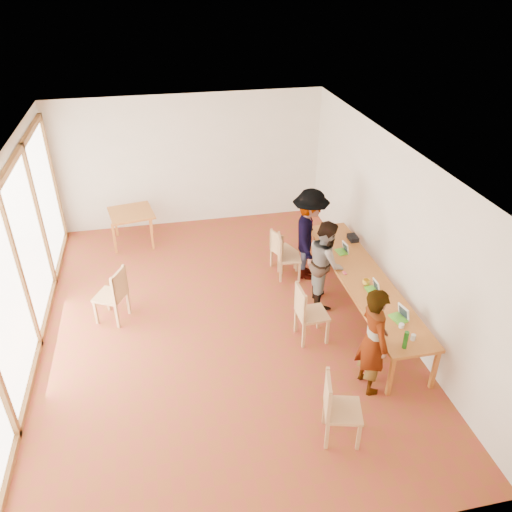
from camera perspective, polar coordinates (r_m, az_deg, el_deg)
The scene contains 25 objects.
ground at distance 8.78m, azimuth -4.30°, elevation -7.54°, with size 8.00×8.00×0.00m, color #993A25.
wall_back at distance 11.56m, azimuth -7.47°, elevation 10.70°, with size 6.00×0.10×3.00m, color #F0E4CF.
wall_front at distance 4.92m, azimuth 2.18°, elevation -22.38°, with size 6.00×0.10×3.00m, color #F0E4CF.
wall_right at distance 8.75m, azimuth 15.14°, elevation 2.97°, with size 0.10×8.00×3.00m, color #F0E4CF.
window_wall at distance 8.19m, azimuth -25.68°, elevation -1.24°, with size 0.10×8.00×3.00m, color white.
ceiling at distance 7.30m, azimuth -5.23°, elevation 11.38°, with size 6.00×8.00×0.04m, color white.
communal_table at distance 8.77m, azimuth 12.13°, elevation -2.59°, with size 0.80×4.00×0.75m.
side_table at distance 11.14m, azimuth -14.06°, elevation 4.54°, with size 0.90×0.90×0.75m.
chair_near at distance 6.64m, azimuth 9.05°, elevation -16.21°, with size 0.57×0.57×0.53m.
chair_mid at distance 8.07m, azimuth 5.77°, elevation -5.95°, with size 0.49×0.49×0.54m.
chair_far at distance 9.65m, azimuth 3.26°, elevation 0.41°, with size 0.48×0.48×0.48m.
chair_empty at distance 9.91m, azimuth 2.75°, elevation 1.12°, with size 0.52×0.52×0.46m.
chair_spare at distance 8.78m, azimuth -15.84°, elevation -3.78°, with size 0.63×0.63×0.54m.
person_near at distance 7.25m, azimuth 13.25°, elevation -9.38°, with size 0.62×0.41×1.71m, color gray.
person_mid at distance 8.92m, azimuth 7.98°, elevation -0.74°, with size 0.78×0.61×1.61m, color gray.
person_far at distance 9.55m, azimuth 6.12°, elevation 2.43°, with size 1.18×0.68×1.83m, color gray.
laptop_near at distance 7.89m, azimuth 16.22°, elevation -6.51°, with size 0.27×0.29×0.21m.
laptop_mid at distance 8.41m, azimuth 13.31°, elevation -3.54°, with size 0.20×0.23×0.19m.
laptop_far at distance 9.38m, azimuth 9.95°, elevation 0.73°, with size 0.22×0.25×0.19m.
yellow_mug at distance 8.52m, azimuth 12.49°, elevation -2.97°, with size 0.13×0.13×0.10m, color yellow.
green_bottle at distance 7.32m, azimuth 16.73°, elevation -9.18°, with size 0.07×0.07×0.28m, color #196418.
clear_glass at distance 7.55m, azimuth 17.52°, elevation -8.85°, with size 0.07×0.07×0.09m, color silver.
condiment_cup at distance 7.74m, azimuth 16.30°, elevation -7.65°, with size 0.08×0.08×0.06m, color white.
pink_phone at distance 8.77m, azimuth 10.10°, elevation -1.92°, with size 0.05×0.10×0.01m, color #CA3C51.
black_pouch at distance 9.82m, azimuth 11.02°, elevation 2.04°, with size 0.16×0.26×0.09m, color black.
Camera 1 is at (-0.78, -6.84, 5.44)m, focal length 35.00 mm.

